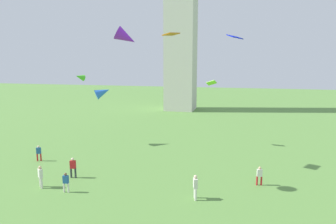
{
  "coord_description": "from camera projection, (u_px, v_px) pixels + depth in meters",
  "views": [
    {
      "loc": [
        8.21,
        -5.52,
        9.75
      ],
      "look_at": [
        1.24,
        21.09,
        5.26
      ],
      "focal_mm": 31.3,
      "sensor_mm": 36.0,
      "label": 1
    }
  ],
  "objects": [
    {
      "name": "person_5",
      "position": [
        195.0,
        186.0,
        21.24
      ],
      "size": [
        0.41,
        0.55,
        1.84
      ],
      "rotation": [
        0.0,
        0.0,
        1.88
      ],
      "color": "silver",
      "rests_on": "ground_plane"
    },
    {
      "name": "kite_flying_1",
      "position": [
        103.0,
        92.0,
        35.22
      ],
      "size": [
        2.38,
        2.17,
        1.75
      ],
      "rotation": [
        0.0,
        0.0,
        2.17
      ],
      "color": "blue"
    },
    {
      "name": "person_4",
      "position": [
        259.0,
        175.0,
        23.75
      ],
      "size": [
        0.48,
        0.31,
        1.57
      ],
      "rotation": [
        0.0,
        0.0,
        3.34
      ],
      "color": "red",
      "rests_on": "ground_plane"
    },
    {
      "name": "kite_flying_3",
      "position": [
        235.0,
        37.0,
        20.2
      ],
      "size": [
        1.17,
        1.21,
        0.35
      ],
      "rotation": [
        0.0,
        0.0,
        3.96
      ],
      "color": "#0817C9"
    },
    {
      "name": "kite_flying_2",
      "position": [
        171.0,
        34.0,
        26.51
      ],
      "size": [
        1.53,
        1.73,
        0.31
      ],
      "rotation": [
        0.0,
        0.0,
        4.24
      ],
      "color": "#BF620B"
    },
    {
      "name": "person_2",
      "position": [
        40.0,
        175.0,
        23.25
      ],
      "size": [
        0.54,
        0.5,
        1.81
      ],
      "rotation": [
        0.0,
        0.0,
        2.49
      ],
      "color": "silver",
      "rests_on": "ground_plane"
    },
    {
      "name": "person_1",
      "position": [
        39.0,
        152.0,
        29.74
      ],
      "size": [
        0.48,
        0.36,
        1.61
      ],
      "rotation": [
        0.0,
        0.0,
        3.45
      ],
      "color": "red",
      "rests_on": "ground_plane"
    },
    {
      "name": "person_3",
      "position": [
        66.0,
        181.0,
        22.41
      ],
      "size": [
        0.48,
        0.29,
        1.57
      ],
      "rotation": [
        0.0,
        0.0,
        0.14
      ],
      "color": "silver",
      "rests_on": "ground_plane"
    },
    {
      "name": "kite_flying_4",
      "position": [
        126.0,
        37.0,
        21.73
      ],
      "size": [
        2.07,
        1.64,
        1.64
      ],
      "rotation": [
        0.0,
        0.0,
        1.93
      ],
      "color": "purple"
    },
    {
      "name": "kite_flying_0",
      "position": [
        80.0,
        77.0,
        34.64
      ],
      "size": [
        1.25,
        1.42,
        1.0
      ],
      "rotation": [
        0.0,
        0.0,
        5.75
      ],
      "color": "green"
    },
    {
      "name": "person_0",
      "position": [
        73.0,
        166.0,
        25.28
      ],
      "size": [
        0.55,
        0.33,
        1.8
      ],
      "rotation": [
        0.0,
        0.0,
        0.14
      ],
      "color": "#2D3338",
      "rests_on": "ground_plane"
    },
    {
      "name": "kite_flying_5",
      "position": [
        211.0,
        83.0,
        34.62
      ],
      "size": [
        1.28,
        0.88,
        0.74
      ],
      "rotation": [
        0.0,
        0.0,
        2.9
      ],
      "color": "#7EDD2F"
    }
  ]
}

